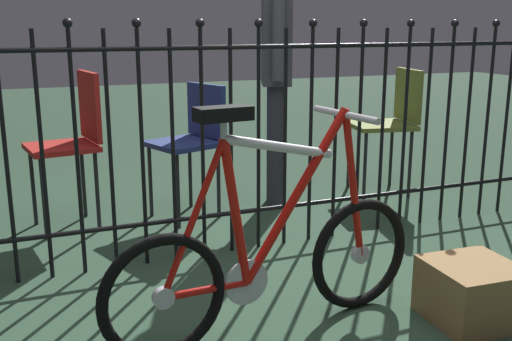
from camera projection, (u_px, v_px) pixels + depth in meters
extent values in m
plane|color=#2B4532|center=(296.00, 298.00, 2.65)|extent=(20.00, 20.00, 0.00)
cylinder|color=black|center=(6.00, 162.00, 2.68)|extent=(0.02, 0.02, 1.16)
cylinder|color=black|center=(42.00, 159.00, 2.73)|extent=(0.02, 0.02, 1.16)
cylinder|color=black|center=(77.00, 156.00, 2.79)|extent=(0.02, 0.02, 1.16)
sphere|color=black|center=(67.00, 23.00, 2.65)|extent=(0.04, 0.04, 0.04)
cylinder|color=black|center=(110.00, 154.00, 2.85)|extent=(0.02, 0.02, 1.16)
cylinder|color=black|center=(142.00, 151.00, 2.90)|extent=(0.02, 0.02, 1.16)
sphere|color=black|center=(136.00, 23.00, 2.76)|extent=(0.04, 0.04, 0.04)
cylinder|color=black|center=(173.00, 149.00, 2.96)|extent=(0.02, 0.02, 1.16)
cylinder|color=black|center=(203.00, 146.00, 3.02)|extent=(0.02, 0.02, 1.16)
sphere|color=black|center=(200.00, 23.00, 2.87)|extent=(0.04, 0.04, 0.04)
cylinder|color=black|center=(231.00, 144.00, 3.07)|extent=(0.02, 0.02, 1.16)
cylinder|color=black|center=(259.00, 142.00, 3.13)|extent=(0.02, 0.02, 1.16)
sphere|color=black|center=(259.00, 23.00, 2.99)|extent=(0.04, 0.04, 0.04)
cylinder|color=black|center=(285.00, 140.00, 3.19)|extent=(0.02, 0.02, 1.16)
cylinder|color=black|center=(311.00, 138.00, 3.24)|extent=(0.02, 0.02, 1.16)
sphere|color=black|center=(313.00, 23.00, 3.10)|extent=(0.04, 0.04, 0.04)
cylinder|color=black|center=(335.00, 136.00, 3.30)|extent=(0.02, 0.02, 1.16)
cylinder|color=black|center=(359.00, 134.00, 3.36)|extent=(0.02, 0.02, 1.16)
sphere|color=black|center=(364.00, 23.00, 3.21)|extent=(0.04, 0.04, 0.04)
cylinder|color=black|center=(382.00, 132.00, 3.41)|extent=(0.02, 0.02, 1.16)
cylinder|color=black|center=(404.00, 130.00, 3.47)|extent=(0.02, 0.02, 1.16)
sphere|color=black|center=(411.00, 23.00, 3.33)|extent=(0.04, 0.04, 0.04)
cylinder|color=black|center=(426.00, 129.00, 3.53)|extent=(0.02, 0.02, 1.16)
cylinder|color=black|center=(447.00, 127.00, 3.58)|extent=(0.02, 0.02, 1.16)
sphere|color=black|center=(455.00, 23.00, 3.44)|extent=(0.04, 0.04, 0.04)
cylinder|color=black|center=(467.00, 126.00, 3.64)|extent=(0.02, 0.02, 1.16)
cylinder|color=black|center=(487.00, 124.00, 3.70)|extent=(0.02, 0.02, 1.16)
sphere|color=black|center=(496.00, 23.00, 3.55)|extent=(0.04, 0.04, 0.04)
cylinder|color=black|center=(506.00, 122.00, 3.75)|extent=(0.02, 0.02, 1.16)
cylinder|color=black|center=(243.00, 212.00, 3.19)|extent=(4.11, 0.02, 0.02)
cylinder|color=black|center=(242.00, 47.00, 2.98)|extent=(4.11, 0.02, 0.02)
torus|color=black|center=(163.00, 298.00, 2.12)|extent=(0.48, 0.09, 0.48)
cylinder|color=silver|center=(163.00, 298.00, 2.12)|extent=(0.08, 0.04, 0.08)
torus|color=black|center=(360.00, 254.00, 2.52)|extent=(0.48, 0.09, 0.48)
cylinder|color=silver|center=(360.00, 254.00, 2.52)|extent=(0.08, 0.04, 0.08)
cylinder|color=red|center=(296.00, 195.00, 2.30)|extent=(0.47, 0.08, 0.65)
cylinder|color=silver|center=(279.00, 147.00, 2.21)|extent=(0.46, 0.08, 0.14)
cylinder|color=red|center=(236.00, 214.00, 2.18)|extent=(0.13, 0.05, 0.57)
cylinder|color=red|center=(206.00, 290.00, 2.19)|extent=(0.33, 0.06, 0.04)
cylinder|color=red|center=(193.00, 219.00, 2.11)|extent=(0.27, 0.05, 0.56)
cylinder|color=red|center=(353.00, 185.00, 2.42)|extent=(0.14, 0.04, 0.63)
cylinder|color=silver|center=(345.00, 112.00, 2.32)|extent=(0.03, 0.03, 0.02)
cylinder|color=silver|center=(345.00, 115.00, 2.33)|extent=(0.07, 0.40, 0.03)
cylinder|color=silver|center=(224.00, 129.00, 2.09)|extent=(0.03, 0.03, 0.07)
cube|color=black|center=(223.00, 114.00, 2.08)|extent=(0.21, 0.11, 0.05)
cylinder|color=silver|center=(246.00, 282.00, 2.27)|extent=(0.18, 0.03, 0.18)
cylinder|color=black|center=(178.00, 191.00, 3.51)|extent=(0.02, 0.02, 0.46)
cylinder|color=black|center=(150.00, 181.00, 3.73)|extent=(0.02, 0.02, 0.46)
cylinder|color=black|center=(219.00, 182.00, 3.71)|extent=(0.02, 0.02, 0.46)
cylinder|color=black|center=(190.00, 174.00, 3.93)|extent=(0.02, 0.02, 0.46)
cube|color=navy|center=(183.00, 144.00, 3.66)|extent=(0.48, 0.48, 0.03)
cube|color=navy|center=(206.00, 110.00, 3.74)|extent=(0.15, 0.35, 0.33)
cylinder|color=black|center=(365.00, 166.00, 4.09)|extent=(0.02, 0.02, 0.47)
cylinder|color=black|center=(349.00, 156.00, 4.41)|extent=(0.02, 0.02, 0.47)
cylinder|color=black|center=(410.00, 164.00, 4.15)|extent=(0.02, 0.02, 0.47)
cylinder|color=black|center=(391.00, 154.00, 4.47)|extent=(0.02, 0.02, 0.47)
cube|color=olive|center=(380.00, 125.00, 4.22)|extent=(0.49, 0.49, 0.03)
cube|color=olive|center=(408.00, 95.00, 4.21)|extent=(0.11, 0.39, 0.37)
cylinder|color=black|center=(44.00, 199.00, 3.32)|extent=(0.02, 0.02, 0.47)
cylinder|color=black|center=(33.00, 187.00, 3.57)|extent=(0.02, 0.02, 0.47)
cylinder|color=black|center=(97.00, 192.00, 3.47)|extent=(0.02, 0.02, 0.47)
cylinder|color=black|center=(83.00, 180.00, 3.72)|extent=(0.02, 0.02, 0.47)
cube|color=#A51E19|center=(61.00, 147.00, 3.46)|extent=(0.43, 0.43, 0.03)
cube|color=#A51E19|center=(89.00, 106.00, 3.50)|extent=(0.08, 0.36, 0.40)
cylinder|color=#2D2D33|center=(276.00, 148.00, 3.87)|extent=(0.11, 0.11, 0.80)
cylinder|color=#2D2D33|center=(275.00, 143.00, 4.03)|extent=(0.11, 0.11, 0.80)
cube|color=#3F3F47|center=(276.00, 40.00, 3.79)|extent=(0.27, 0.34, 0.57)
cylinder|color=#3F3F47|center=(279.00, 36.00, 3.58)|extent=(0.08, 0.08, 0.54)
cylinder|color=#3F3F47|center=(274.00, 34.00, 3.97)|extent=(0.08, 0.08, 0.54)
cube|color=olive|center=(472.00, 292.00, 2.43)|extent=(0.36, 0.36, 0.24)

